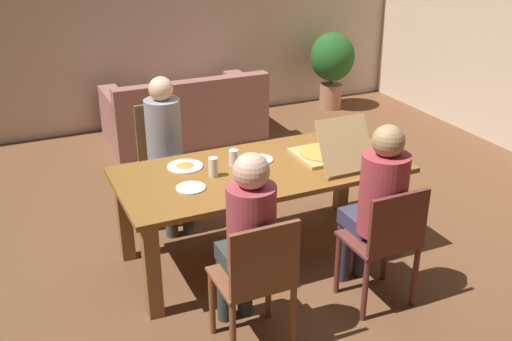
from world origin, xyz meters
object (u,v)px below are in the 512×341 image
object	(u,v)px
chair_1	(163,160)
plate_2	(260,159)
chair_0	(257,278)
drinking_glass_2	(213,167)
person_2	(377,199)
drinking_glass_1	(256,163)
couch	(185,115)
person_0	(248,234)
person_1	(167,142)
plate_0	(185,166)
plate_1	(191,188)
drinking_glass_0	(234,158)
chair_2	(386,240)
pizza_box_0	(326,153)
potted_plant	(332,61)
dining_table	(262,182)

from	to	relation	value
chair_1	plate_2	world-z (taller)	chair_1
chair_0	drinking_glass_2	bearing A→B (deg)	83.93
person_2	drinking_glass_2	xyz separation A→B (m)	(-0.84, 0.78, 0.06)
drinking_glass_1	chair_1	bearing A→B (deg)	112.25
couch	person_0	bearing A→B (deg)	-101.96
plate_2	drinking_glass_1	xyz separation A→B (m)	(-0.11, -0.17, 0.05)
person_1	person_0	bearing A→B (deg)	-90.00
drinking_glass_1	couch	world-z (taller)	drinking_glass_1
person_2	person_0	bearing A→B (deg)	-176.92
chair_1	plate_2	bearing A→B (deg)	-57.97
plate_0	plate_1	bearing A→B (deg)	-102.21
chair_1	drinking_glass_0	world-z (taller)	chair_1
chair_2	chair_0	bearing A→B (deg)	-176.76
person_0	plate_0	world-z (taller)	person_0
person_0	chair_1	bearing A→B (deg)	90.00
drinking_glass_1	drinking_glass_2	size ratio (longest dim) A/B	0.90
pizza_box_0	plate_0	bearing A→B (deg)	163.79
drinking_glass_1	person_2	bearing A→B (deg)	-54.10
person_2	plate_0	world-z (taller)	person_2
drinking_glass_2	person_1	bearing A→B (deg)	97.30
chair_0	pizza_box_0	bearing A→B (deg)	42.77
drinking_glass_1	drinking_glass_2	xyz separation A→B (m)	(-0.30, 0.05, 0.01)
person_1	plate_0	bearing A→B (deg)	-92.94
chair_0	person_0	xyz separation A→B (m)	(0.00, 0.14, 0.22)
drinking_glass_2	potted_plant	xyz separation A→B (m)	(2.71, 2.88, -0.18)
plate_0	couch	xyz separation A→B (m)	(0.76, 2.36, -0.46)
chair_1	plate_1	size ratio (longest dim) A/B	4.84
chair_2	plate_1	bearing A→B (deg)	142.82
couch	chair_2	bearing A→B (deg)	-86.53
person_0	chair_0	bearing A→B (deg)	-90.00
plate_0	plate_2	world-z (taller)	same
chair_0	plate_1	distance (m)	0.88
chair_2	plate_0	xyz separation A→B (m)	(-0.97, 1.15, 0.24)
person_2	drinking_glass_2	size ratio (longest dim) A/B	9.00
drinking_glass_2	chair_0	bearing A→B (deg)	-96.07
person_1	pizza_box_0	distance (m)	1.31
couch	dining_table	bearing A→B (deg)	-95.55
person_0	couch	distance (m)	3.53
couch	chair_0	bearing A→B (deg)	-101.52
drinking_glass_1	potted_plant	bearing A→B (deg)	50.47
plate_0	drinking_glass_2	distance (m)	0.28
chair_1	plate_0	xyz separation A→B (m)	(-0.03, -0.72, 0.24)
dining_table	chair_1	world-z (taller)	chair_1
drinking_glass_0	couch	bearing A→B (deg)	80.42
dining_table	chair_2	bearing A→B (deg)	-62.83
pizza_box_0	drinking_glass_2	world-z (taller)	pizza_box_0
chair_1	plate_1	world-z (taller)	chair_1
person_0	potted_plant	bearing A→B (deg)	52.76
drinking_glass_0	pizza_box_0	bearing A→B (deg)	-15.36
chair_1	pizza_box_0	xyz separation A→B (m)	(0.98, -1.01, 0.28)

